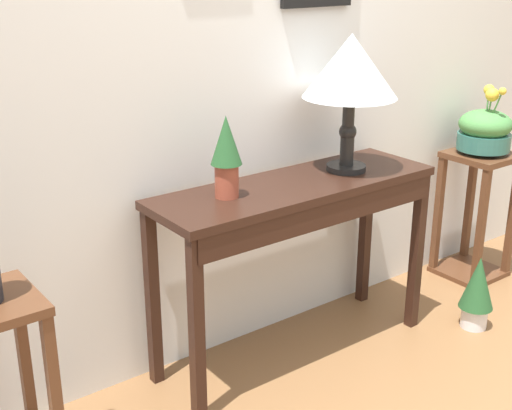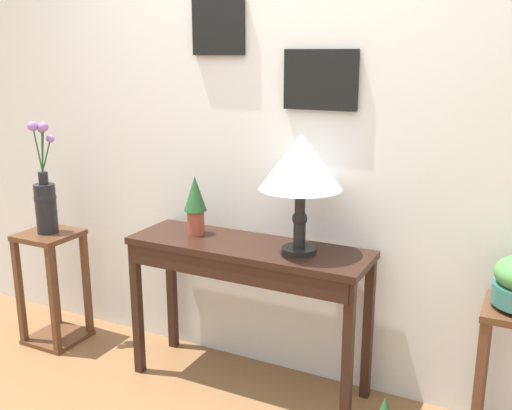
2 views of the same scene
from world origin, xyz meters
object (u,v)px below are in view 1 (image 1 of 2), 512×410
(potted_plant_floor, at_px, (477,289))
(table_lamp, at_px, (351,70))
(potted_plant_on_console, at_px, (226,152))
(pedestal_stand_right, at_px, (475,215))
(planter_bowl_wide_right, at_px, (485,130))
(console_table, at_px, (299,211))

(potted_plant_floor, bearing_deg, table_lamp, 146.80)
(potted_plant_on_console, height_order, pedestal_stand_right, potted_plant_on_console)
(pedestal_stand_right, relative_size, planter_bowl_wide_right, 1.93)
(console_table, bearing_deg, potted_plant_on_console, 171.46)
(potted_plant_on_console, bearing_deg, table_lamp, -2.39)
(console_table, height_order, planter_bowl_wide_right, planter_bowl_wide_right)
(planter_bowl_wide_right, bearing_deg, potted_plant_on_console, 179.94)
(pedestal_stand_right, height_order, potted_plant_floor, pedestal_stand_right)
(pedestal_stand_right, distance_m, planter_bowl_wide_right, 0.47)
(pedestal_stand_right, relative_size, potted_plant_floor, 1.91)
(table_lamp, distance_m, potted_plant_floor, 1.20)
(planter_bowl_wide_right, xyz_separation_m, potted_plant_floor, (-0.46, -0.37, -0.61))
(potted_plant_on_console, relative_size, planter_bowl_wide_right, 0.88)
(potted_plant_on_console, height_order, potted_plant_floor, potted_plant_on_console)
(console_table, relative_size, table_lamp, 2.18)
(table_lamp, bearing_deg, pedestal_stand_right, 1.39)
(table_lamp, relative_size, pedestal_stand_right, 0.83)
(console_table, distance_m, pedestal_stand_right, 1.32)
(console_table, bearing_deg, table_lamp, 4.79)
(table_lamp, bearing_deg, planter_bowl_wide_right, 1.34)
(table_lamp, relative_size, potted_plant_on_console, 1.82)
(potted_plant_on_console, distance_m, pedestal_stand_right, 1.71)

